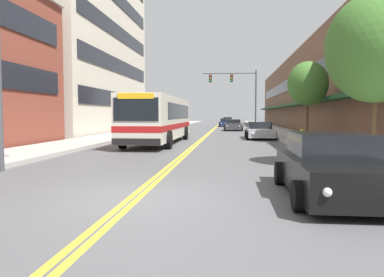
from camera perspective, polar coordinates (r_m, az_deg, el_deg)
name	(u,v)px	position (r m, az deg, el deg)	size (l,w,h in m)	color
ground_plane	(213,130)	(45.28, 3.19, 1.32)	(240.00, 240.00, 0.00)	#565659
sidewalk_left	(154,129)	(46.19, -5.82, 1.47)	(3.48, 106.00, 0.18)	#B2ADA5
sidewalk_right	(274,129)	(45.52, 12.33, 1.37)	(3.48, 106.00, 0.18)	#B2ADA5
centre_line	(213,130)	(45.28, 3.19, 1.33)	(0.34, 106.00, 0.01)	yellow
office_tower_left	(62,1)	(43.03, -19.24, 19.19)	(12.08, 23.09, 27.03)	beige
storefront_row_right	(326,92)	(46.61, 19.77, 6.65)	(9.10, 68.00, 8.90)	brown
city_bus	(160,117)	(24.52, -4.86, 3.22)	(2.83, 12.50, 2.93)	silver
car_white_parked_left_mid	(161,128)	(35.17, -4.73, 1.67)	(2.13, 4.41, 1.32)	white
car_slate_blue_parked_left_far	(173,125)	(42.63, -2.96, 2.06)	(2.08, 4.43, 1.42)	#475675
car_black_parked_right_foreground	(331,168)	(9.01, 20.49, -4.21)	(2.16, 4.62, 1.44)	black
car_silver_parked_right_mid	(260,131)	(29.27, 10.30, 1.16)	(2.20, 4.90, 1.30)	#B7B7BC
car_red_moving_lead	(228,121)	(68.16, 5.45, 2.65)	(2.02, 4.42, 1.37)	maroon
car_navy_moving_second	(226,123)	(58.73, 5.14, 2.43)	(2.04, 4.85, 1.26)	#19234C
car_dark_grey_moving_third	(233,125)	(43.47, 6.30, 2.02)	(2.14, 4.18, 1.30)	#38383D
traffic_signal_mast	(238,87)	(46.79, 7.05, 7.73)	(6.67, 0.38, 7.27)	#47474C
street_lamp_left_near	(7,38)	(13.65, -26.36, 13.56)	(2.18, 0.28, 7.14)	#47474C
street_tree_right_near	(377,48)	(14.35, 26.33, 12.29)	(3.37, 3.37, 5.78)	brown
street_tree_right_mid	(308,84)	(25.54, 17.24, 7.97)	(2.60, 2.60, 5.10)	brown
fire_hydrant	(302,137)	(21.01, 16.37, 0.19)	(0.34, 0.26, 0.91)	yellow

